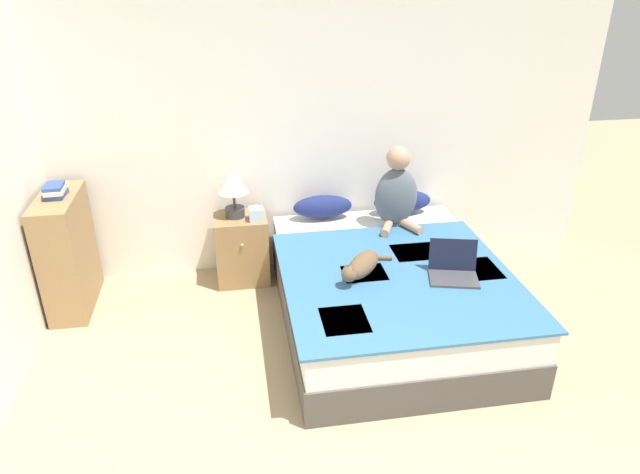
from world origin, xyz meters
TOP-DOWN VIEW (x-y plane):
  - wall_back at (0.00, 3.59)m, footprint 5.40×0.05m
  - bed at (0.50, 2.45)m, footprint 1.70×2.14m
  - pillow_near at (0.12, 3.39)m, footprint 0.53×0.21m
  - pillow_far at (0.87, 3.39)m, footprint 0.53×0.21m
  - person_sitting at (0.72, 3.13)m, footprint 0.38×0.37m
  - cat_tabby at (0.23, 2.29)m, footprint 0.48×0.46m
  - laptop_open at (0.89, 2.17)m, footprint 0.41×0.37m
  - nightstand at (-0.62, 3.32)m, footprint 0.46×0.41m
  - table_lamp at (-0.66, 3.34)m, footprint 0.26×0.26m
  - tissue_box at (-0.48, 3.24)m, footprint 0.12×0.12m
  - bookshelf at (-2.02, 3.13)m, footprint 0.29×0.74m
  - book_stack_top at (-2.02, 3.13)m, footprint 0.16×0.24m

SIDE VIEW (x-z plane):
  - bed at x=0.50m, z-range 0.00..0.53m
  - nightstand at x=-0.62m, z-range 0.00..0.62m
  - bookshelf at x=-2.02m, z-range 0.00..0.98m
  - laptop_open at x=0.89m, z-range 0.46..0.72m
  - cat_tabby at x=0.23m, z-range 0.53..0.71m
  - pillow_near at x=0.12m, z-range 0.54..0.74m
  - pillow_far at x=0.87m, z-range 0.54..0.74m
  - tissue_box at x=-0.48m, z-range 0.61..0.75m
  - person_sitting at x=0.72m, z-range 0.49..1.19m
  - table_lamp at x=-0.66m, z-range 0.69..1.10m
  - book_stack_top at x=-2.02m, z-range 0.98..1.08m
  - wall_back at x=0.00m, z-range 0.00..2.55m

